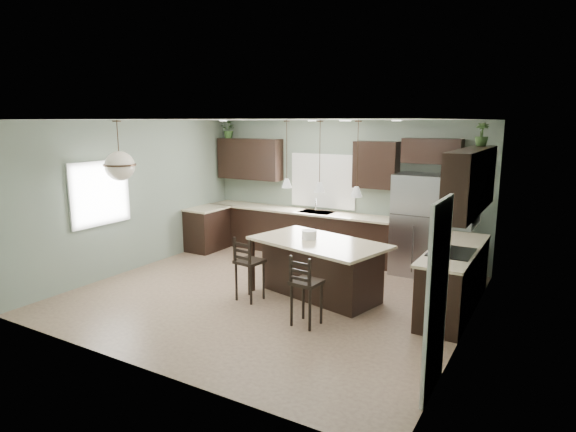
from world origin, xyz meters
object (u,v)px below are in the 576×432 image
(bar_stool_right, at_px, (307,290))
(serving_dish, at_px, (309,235))
(bar_stool_left, at_px, (250,268))
(refrigerator, at_px, (419,225))
(kitchen_island, at_px, (318,269))
(plant_back_left, at_px, (229,130))

(bar_stool_right, bearing_deg, serving_dish, 120.73)
(bar_stool_right, bearing_deg, bar_stool_left, 166.41)
(refrigerator, distance_m, kitchen_island, 2.32)
(bar_stool_left, distance_m, bar_stool_right, 1.28)
(kitchen_island, distance_m, plant_back_left, 4.59)
(kitchen_island, bearing_deg, serving_dish, 180.00)
(plant_back_left, bearing_deg, bar_stool_left, -48.95)
(refrigerator, xyz_separation_m, bar_stool_left, (-1.91, -2.67, -0.41))
(refrigerator, bearing_deg, bar_stool_right, -102.76)
(serving_dish, height_order, bar_stool_right, serving_dish)
(kitchen_island, relative_size, serving_dish, 8.80)
(serving_dish, bearing_deg, plant_back_left, 145.56)
(refrigerator, height_order, kitchen_island, refrigerator)
(bar_stool_left, bearing_deg, bar_stool_right, -11.69)
(kitchen_island, bearing_deg, bar_stool_right, -57.90)
(bar_stool_left, bearing_deg, kitchen_island, 43.54)
(bar_stool_left, relative_size, bar_stool_right, 1.02)
(bar_stool_left, bearing_deg, serving_dish, 52.69)
(refrigerator, distance_m, serving_dish, 2.33)
(bar_stool_right, distance_m, plant_back_left, 5.41)
(bar_stool_right, bearing_deg, refrigerator, 81.84)
(bar_stool_right, relative_size, plant_back_left, 2.69)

